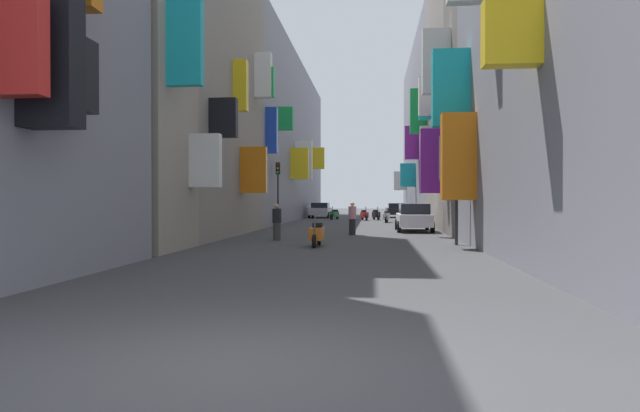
# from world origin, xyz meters

# --- Properties ---
(ground_plane) EXTENTS (140.00, 140.00, 0.00)m
(ground_plane) POSITION_xyz_m (0.00, 30.00, 0.00)
(ground_plane) COLOR #424244
(building_left_mid_b) EXTENTS (7.12, 3.77, 16.79)m
(building_left_mid_b) POSITION_xyz_m (-7.98, 12.09, 8.38)
(building_left_mid_b) COLOR #9E9384
(building_left_mid_b) RESTS_ON ground
(building_left_mid_c) EXTENTS (7.28, 11.86, 20.44)m
(building_left_mid_c) POSITION_xyz_m (-7.99, 19.91, 10.21)
(building_left_mid_c) COLOR gray
(building_left_mid_c) RESTS_ON ground
(building_left_far) EXTENTS (7.40, 34.16, 14.05)m
(building_left_far) POSITION_xyz_m (-7.99, 42.91, 7.02)
(building_left_far) COLOR gray
(building_left_far) RESTS_ON ground
(building_right_mid_a) EXTENTS (7.40, 4.64, 17.23)m
(building_right_mid_a) POSITION_xyz_m (7.95, 20.48, 8.57)
(building_right_mid_a) COLOR slate
(building_right_mid_a) RESTS_ON ground
(building_right_mid_b) EXTENTS (7.12, 9.51, 16.35)m
(building_right_mid_b) POSITION_xyz_m (7.99, 27.56, 8.18)
(building_right_mid_b) COLOR gray
(building_right_mid_b) RESTS_ON ground
(building_right_mid_c) EXTENTS (7.38, 27.69, 15.90)m
(building_right_mid_c) POSITION_xyz_m (7.99, 46.15, 7.95)
(building_right_mid_c) COLOR gray
(building_right_mid_c) RESTS_ON ground
(parked_car_silver) EXTENTS (1.95, 4.44, 1.42)m
(parked_car_silver) POSITION_xyz_m (-3.61, 45.50, 0.76)
(parked_car_silver) COLOR #B7B7BC
(parked_car_silver) RESTS_ON ground
(parked_car_black) EXTENTS (1.87, 4.13, 1.37)m
(parked_car_black) POSITION_xyz_m (3.59, 47.18, 0.73)
(parked_car_black) COLOR black
(parked_car_black) RESTS_ON ground
(parked_car_white) EXTENTS (1.89, 4.41, 1.49)m
(parked_car_white) POSITION_xyz_m (3.61, 24.15, 0.78)
(parked_car_white) COLOR white
(parked_car_white) RESTS_ON ground
(scooter_green) EXTENTS (0.74, 1.83, 1.13)m
(scooter_green) POSITION_xyz_m (-1.93, 41.03, 0.46)
(scooter_green) COLOR #287F3D
(scooter_green) RESTS_ON ground
(scooter_red) EXTENTS (0.71, 1.96, 1.13)m
(scooter_red) POSITION_xyz_m (0.67, 39.39, 0.46)
(scooter_red) COLOR red
(scooter_red) RESTS_ON ground
(scooter_white) EXTENTS (0.56, 1.95, 1.13)m
(scooter_white) POSITION_xyz_m (2.40, 35.39, 0.46)
(scooter_white) COLOR silver
(scooter_white) RESTS_ON ground
(scooter_black) EXTENTS (0.72, 1.71, 1.13)m
(scooter_black) POSITION_xyz_m (1.64, 40.42, 0.46)
(scooter_black) COLOR black
(scooter_black) RESTS_ON ground
(scooter_orange) EXTENTS (0.46, 1.96, 1.13)m
(scooter_orange) POSITION_xyz_m (-0.63, 14.19, 0.46)
(scooter_orange) COLOR orange
(scooter_orange) RESTS_ON ground
(pedestrian_crossing) EXTENTS (0.53, 0.53, 1.54)m
(pedestrian_crossing) POSITION_xyz_m (-2.61, 16.93, 0.76)
(pedestrian_crossing) COLOR #3C3C3C
(pedestrian_crossing) RESTS_ON ground
(pedestrian_near_left) EXTENTS (0.54, 0.54, 1.60)m
(pedestrian_near_left) POSITION_xyz_m (0.42, 20.79, 0.79)
(pedestrian_near_left) COLOR #242424
(pedestrian_near_left) RESTS_ON ground
(traffic_light_near_corner) EXTENTS (0.26, 0.34, 3.99)m
(traffic_light_near_corner) POSITION_xyz_m (4.56, 15.27, 2.73)
(traffic_light_near_corner) COLOR #2D2D2D
(traffic_light_near_corner) RESTS_ON ground
(traffic_light_far_corner) EXTENTS (0.26, 0.34, 4.08)m
(traffic_light_far_corner) POSITION_xyz_m (-4.61, 28.36, 2.79)
(traffic_light_far_corner) COLOR #2D2D2D
(traffic_light_far_corner) RESTS_ON ground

